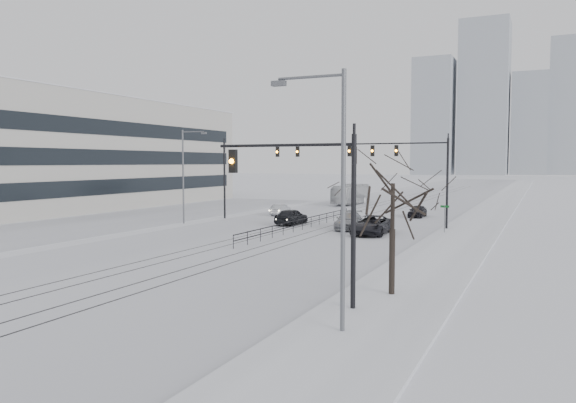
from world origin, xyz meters
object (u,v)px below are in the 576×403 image
object	(u,v)px
sedan_nb_front	(372,225)
traffic_mast_near	(315,196)
sedan_sb_inner	(291,217)
sedan_nb_far	(417,211)
box_truck	(351,194)
sedan_nb_right	(349,221)
bare_tree	(393,195)
sedan_sb_outer	(280,210)

from	to	relation	value
sedan_nb_front	traffic_mast_near	bearing A→B (deg)	-80.45
sedan_sb_inner	sedan_nb_far	xyz separation A→B (m)	(9.34, 12.30, -0.12)
traffic_mast_near	sedan_nb_front	xyz separation A→B (m)	(-4.38, 23.36, -3.79)
box_truck	sedan_nb_far	bearing A→B (deg)	131.20
sedan_sb_inner	sedan_nb_right	distance (m)	6.15
bare_tree	box_truck	size ratio (longest dim) A/B	0.60
sedan_sb_inner	sedan_sb_outer	world-z (taller)	sedan_sb_inner
sedan_nb_far	sedan_nb_front	bearing A→B (deg)	-90.81
sedan_sb_inner	sedan_nb_far	distance (m)	15.45
box_truck	sedan_nb_front	bearing A→B (deg)	112.37
sedan_nb_front	sedan_sb_outer	bearing A→B (deg)	138.11
sedan_nb_front	sedan_nb_far	distance (m)	16.22
traffic_mast_near	sedan_sb_outer	distance (m)	40.11
traffic_mast_near	sedan_nb_right	distance (m)	27.45
bare_tree	sedan_nb_right	xyz separation A→B (m)	(-9.68, 23.19, -3.75)
sedan_nb_right	sedan_sb_inner	bearing A→B (deg)	159.65
bare_tree	sedan_sb_outer	bearing A→B (deg)	122.64
sedan_nb_front	box_truck	bearing A→B (deg)	109.98
sedan_sb_inner	sedan_nb_front	bearing A→B (deg)	157.38
sedan_nb_far	sedan_sb_outer	bearing A→B (deg)	-163.38
bare_tree	box_truck	distance (m)	54.69
sedan_nb_right	sedan_nb_far	size ratio (longest dim) A/B	1.34
sedan_nb_right	sedan_sb_outer	bearing A→B (deg)	129.95
sedan_sb_outer	bare_tree	bearing A→B (deg)	116.09
bare_tree	sedan_nb_right	distance (m)	25.41
bare_tree	sedan_nb_far	size ratio (longest dim) A/B	1.60
traffic_mast_near	sedan_sb_inner	size ratio (longest dim) A/B	1.55
sedan_sb_outer	box_truck	distance (m)	18.99
traffic_mast_near	sedan_nb_right	world-z (taller)	traffic_mast_near
sedan_nb_right	traffic_mast_near	bearing A→B (deg)	-84.75
sedan_nb_front	box_truck	size ratio (longest dim) A/B	0.55
bare_tree	sedan_nb_far	distance (m)	37.33
traffic_mast_near	bare_tree	size ratio (longest dim) A/B	1.15
sedan_nb_far	box_truck	distance (m)	19.21
sedan_sb_outer	traffic_mast_near	bearing A→B (deg)	110.84
sedan_nb_right	sedan_nb_far	xyz separation A→B (m)	(3.28, 13.38, -0.09)
sedan_sb_outer	sedan_nb_front	bearing A→B (deg)	132.63
sedan_nb_right	bare_tree	bearing A→B (deg)	-77.60
sedan_sb_outer	sedan_nb_right	xyz separation A→B (m)	(11.10, -9.25, 0.13)
bare_tree	sedan_sb_inner	bearing A→B (deg)	122.96
traffic_mast_near	box_truck	world-z (taller)	traffic_mast_near
sedan_sb_inner	sedan_nb_far	world-z (taller)	sedan_sb_inner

